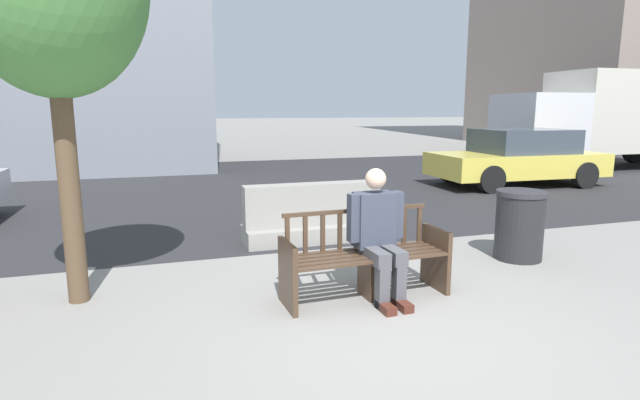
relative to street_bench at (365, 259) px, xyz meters
The scene contains 8 objects.
ground_plane 0.99m from the street_bench, 91.58° to the right, with size 200.00×200.00×0.00m, color gray.
street_asphalt 7.80m from the street_bench, 90.18° to the left, with size 120.00×12.00×0.01m, color #28282B.
street_bench is the anchor object (origin of this frame).
seated_person 0.32m from the street_bench, 23.98° to the right, with size 0.58×0.73×1.31m.
jersey_barrier_centre 2.30m from the street_bench, 86.22° to the left, with size 2.00×0.69×0.84m.
car_taxi_near 8.82m from the street_bench, 41.35° to the left, with size 4.26×2.09×1.40m.
delivery_truck 14.27m from the street_bench, 34.36° to the left, with size 6.87×2.51×3.05m.
trash_bin 2.47m from the street_bench, 14.39° to the left, with size 0.62×0.62×0.88m.
Camera 1 is at (-1.90, -3.57, 1.89)m, focal length 28.00 mm.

